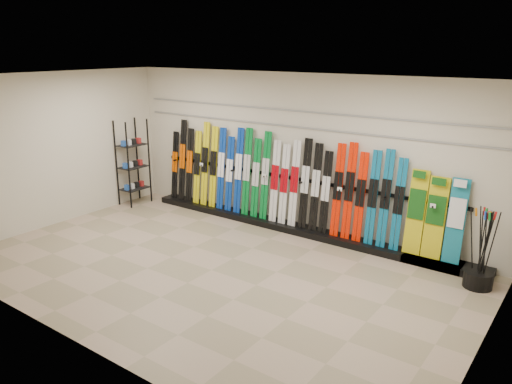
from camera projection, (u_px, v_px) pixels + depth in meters
The scene contains 13 objects.
floor at pixel (211, 270), 8.01m from camera, with size 8.00×8.00×0.00m, color gray.
back_wall at pixel (295, 153), 9.53m from camera, with size 8.00×8.00×0.00m, color beige.
left_wall at pixel (56, 149), 9.83m from camera, with size 5.00×5.00×0.00m, color beige.
right_wall at pixel (491, 237), 5.34m from camera, with size 5.00×5.00×0.00m, color beige.
ceiling at pixel (206, 79), 7.16m from camera, with size 8.00×8.00×0.00m, color silver.
ski_rack_base at pixel (297, 229), 9.64m from camera, with size 8.00×0.40×0.12m, color black.
skis at pixel (270, 179), 9.80m from camera, with size 5.38×0.21×1.79m.
snowboards at pixel (435, 217), 8.05m from camera, with size 0.93×0.22×1.41m.
accessory_rack at pixel (133, 162), 11.17m from camera, with size 0.40×0.60×1.91m, color black.
pole_bin at pixel (478, 279), 7.42m from camera, with size 0.43×0.43×0.25m, color black.
ski_poles at pixel (483, 249), 7.29m from camera, with size 0.40×0.32×1.18m.
slatwall_rail_0 at pixel (295, 127), 9.37m from camera, with size 7.60×0.02×0.03m, color gray.
slatwall_rail_1 at pixel (295, 111), 9.29m from camera, with size 7.60×0.02×0.03m, color gray.
Camera 1 is at (4.88, -5.52, 3.46)m, focal length 35.00 mm.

